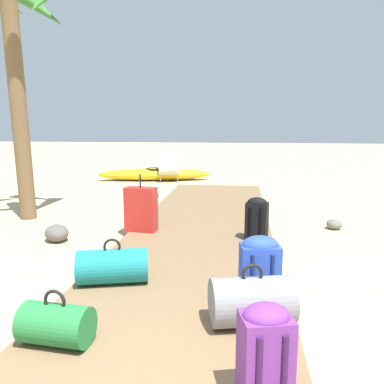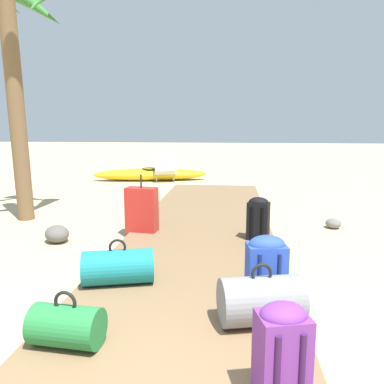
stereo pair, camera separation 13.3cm
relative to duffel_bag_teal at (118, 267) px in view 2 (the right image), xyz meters
The scene contains 15 objects.
ground_plane 1.38m from the duffel_bag_teal, 62.22° to the left, with size 60.00×60.00×0.00m, color tan.
boardwalk 2.15m from the duffel_bag_teal, 72.69° to the left, with size 2.01×8.33×0.08m, color brown.
duffel_bag_teal is the anchor object (origin of this frame).
backpack_black 2.14m from the duffel_bag_teal, 48.51° to the left, with size 0.32×0.26×0.57m.
suitcase_red 1.85m from the duffel_bag_teal, 96.40° to the left, with size 0.46×0.28×0.82m.
duffel_bag_green 1.06m from the duffel_bag_teal, 92.30° to the right, with size 0.50×0.33×0.40m.
backpack_purple 1.99m from the duffel_bag_teal, 47.44° to the right, with size 0.31×0.28×0.58m.
backpack_blue 1.39m from the duffel_bag_teal, ahead, with size 0.37×0.29×0.55m.
duffel_bag_grey 1.44m from the duffel_bag_teal, 25.56° to the right, with size 0.68×0.50×0.48m.
palm_tree_near_left 4.54m from the duffel_bag_teal, 133.19° to the left, with size 1.90×1.88×4.10m.
lounge_chair 7.65m from the duffel_bag_teal, 97.06° to the left, with size 1.03×1.67×0.76m.
kayak 7.50m from the duffel_bag_teal, 99.87° to the left, with size 3.30×1.27×0.35m.
rock_left_mid 4.50m from the duffel_bag_teal, 99.02° to the left, with size 0.38×0.28×0.22m, color #5B5651.
rock_left_near 1.95m from the duffel_bag_teal, 131.89° to the left, with size 0.39×0.31×0.23m, color #5B5651.
rock_right_far 3.69m from the duffel_bag_teal, 44.41° to the left, with size 0.25×0.23×0.15m, color slate.
Camera 2 is at (0.43, -1.25, 1.57)m, focal length 35.91 mm.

